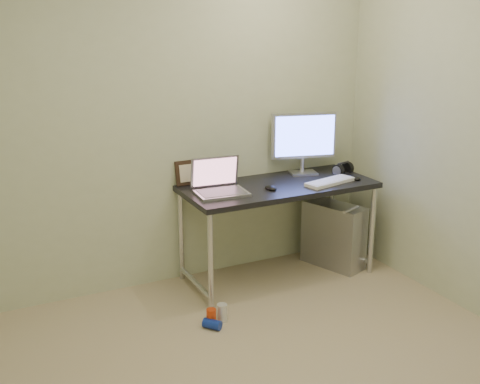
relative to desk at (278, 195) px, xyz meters
name	(u,v)px	position (x,y,z in m)	size (l,w,h in m)	color
wall_back	(156,121)	(-0.84, 0.32, 0.59)	(3.50, 0.02, 2.50)	beige
desk	(278,195)	(0.00, 0.00, 0.00)	(1.46, 0.64, 0.75)	black
tower_computer	(334,235)	(0.51, -0.02, -0.40)	(0.37, 0.54, 0.55)	#A3A3A8
cable_a	(309,209)	(0.46, 0.27, -0.26)	(0.01, 0.01, 0.70)	black
cable_b	(319,211)	(0.55, 0.25, -0.28)	(0.01, 0.01, 0.72)	black
can_red	(211,317)	(-0.78, -0.50, -0.61)	(0.07, 0.07, 0.12)	red
can_white	(222,313)	(-0.70, -0.48, -0.60)	(0.07, 0.07, 0.13)	silver
can_blue	(212,324)	(-0.80, -0.54, -0.63)	(0.07, 0.07, 0.12)	#132C9E
laptop	(219,185)	(-0.49, 0.00, 0.14)	(0.38, 0.32, 0.25)	silver
monitor	(304,138)	(0.33, 0.18, 0.37)	(0.52, 0.20, 0.49)	silver
keyboard	(330,182)	(0.36, -0.15, 0.10)	(0.42, 0.14, 0.03)	white
mouse_right	(355,177)	(0.60, -0.15, 0.10)	(0.07, 0.11, 0.04)	black
mouse_left	(271,187)	(-0.12, -0.10, 0.10)	(0.07, 0.11, 0.04)	black
headphones	(343,169)	(0.63, 0.06, 0.12)	(0.19, 0.11, 0.11)	black
picture_frame	(190,172)	(-0.60, 0.29, 0.18)	(0.23, 0.03, 0.19)	black
webcam	(215,171)	(-0.41, 0.26, 0.18)	(0.05, 0.04, 0.12)	silver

